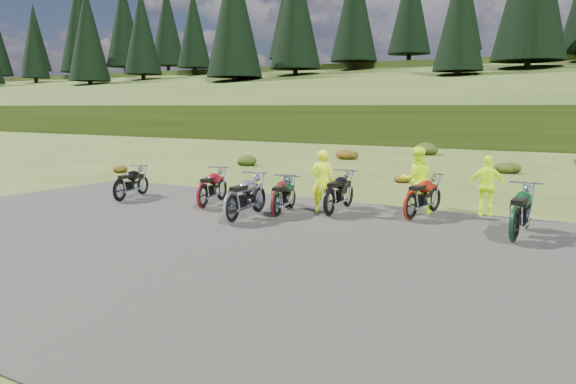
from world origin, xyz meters
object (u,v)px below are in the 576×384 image
Objects in this scene: motorcycle_0 at (120,202)px; person_middle at (322,182)px; motorcycle_7 at (513,244)px; motorcycle_3 at (232,225)px.

person_middle reaches higher than motorcycle_0.
motorcycle_0 is 0.87× the size of motorcycle_7.
motorcycle_7 is at bearing -83.98° from motorcycle_3.
person_middle is (-5.05, 0.93, 0.85)m from motorcycle_7.
person_middle is at bearing -89.69° from motorcycle_0.
motorcycle_3 is at bearing 104.41° from motorcycle_7.
motorcycle_3 is at bearing 40.66° from person_middle.
motorcycle_0 is at bearing 72.55° from motorcycle_3.
motorcycle_3 reaches higher than motorcycle_0.
motorcycle_7 reaches higher than motorcycle_0.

